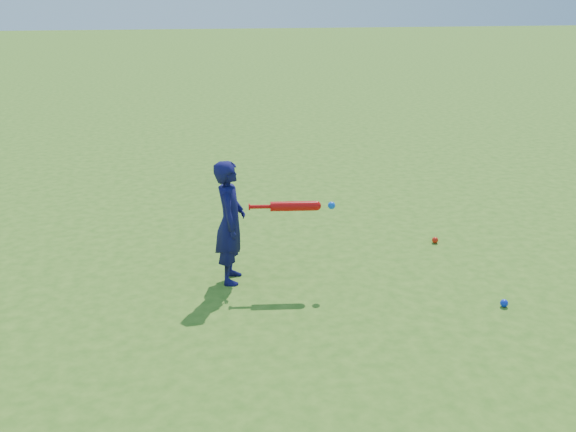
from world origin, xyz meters
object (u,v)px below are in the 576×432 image
Objects in this scene: child at (230,222)px; ground_ball_red at (435,240)px; ground_ball_blue at (504,303)px; bat_swing at (297,206)px.

child is 17.04× the size of ground_ball_red.
child is at bearing 157.44° from ground_ball_blue.
child is 16.80× the size of ground_ball_blue.
ground_ball_red is at bearing 29.08° from bat_swing.
child reaches higher than bat_swing.
child is 1.48× the size of bat_swing.
ground_ball_red is (2.12, 0.53, -0.51)m from child.
child is 0.60m from bat_swing.
bat_swing reaches higher than ground_ball_blue.
bat_swing is at bearing -91.20° from child.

